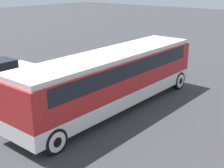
{
  "coord_description": "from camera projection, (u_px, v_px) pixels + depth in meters",
  "views": [
    {
      "loc": [
        -11.43,
        -9.43,
        6.24
      ],
      "look_at": [
        0.0,
        0.0,
        1.31
      ],
      "focal_mm": 50.0,
      "sensor_mm": 36.0,
      "label": 1
    }
  ],
  "objects": [
    {
      "name": "tour_bus",
      "position": [
        113.0,
        75.0,
        15.55
      ],
      "size": [
        11.51,
        2.61,
        2.92
      ],
      "color": "silver",
      "rests_on": "ground_plane"
    },
    {
      "name": "ground_plane",
      "position": [
        112.0,
        108.0,
        16.03
      ],
      "size": [
        120.0,
        120.0,
        0.0
      ],
      "primitive_type": "plane",
      "color": "#38383A"
    }
  ]
}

